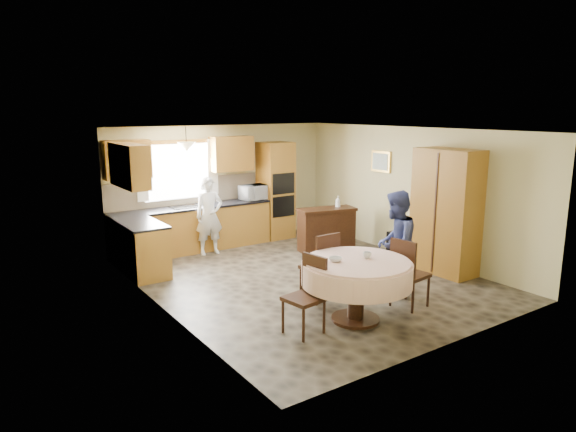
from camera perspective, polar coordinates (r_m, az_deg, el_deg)
The scene contains 36 objects.
floor at distance 8.81m, azimuth 1.98°, elevation -6.93°, with size 5.00×6.00×0.01m, color brown.
ceiling at distance 8.35m, azimuth 2.10°, elevation 9.53°, with size 5.00×6.00×0.01m, color white.
wall_back at distance 11.02m, azimuth -7.30°, elevation 3.49°, with size 5.00×0.02×2.50m, color tan.
wall_front at distance 6.40m, azimuth 18.24°, elevation -3.15°, with size 5.00×0.02×2.50m, color tan.
wall_left at distance 7.32m, azimuth -13.91°, elevation -1.04°, with size 0.02×6.00×2.50m, color tan.
wall_right at distance 10.16m, azimuth 13.46°, elevation 2.55°, with size 0.02×6.00×2.50m, color tan.
window at distance 10.54m, azimuth -12.15°, elevation 4.86°, with size 1.40×0.03×1.10m, color white.
curtain_left at distance 10.23m, azimuth -15.95°, elevation 4.74°, with size 0.22×0.02×1.15m, color white.
curtain_right at distance 10.79m, azimuth -8.36°, elevation 5.43°, with size 0.22×0.02×1.15m, color white.
base_cab_back at distance 10.54m, azimuth -10.54°, elevation -1.48°, with size 3.30×0.60×0.88m, color #B98131.
counter_back at distance 10.45m, azimuth -10.63°, elevation 0.97°, with size 3.30×0.64×0.04m, color black.
base_cab_left at distance 9.26m, azimuth -15.89°, elevation -3.61°, with size 0.60×1.20×0.88m, color #B98131.
counter_left at distance 9.15m, azimuth -16.06°, elevation -0.84°, with size 0.64×1.20×0.04m, color black.
backsplash at distance 10.66m, azimuth -11.33°, elevation 2.69°, with size 3.30×0.02×0.55m, color #C6AF8C.
wall_cab_left at distance 10.02m, azimuth -17.48°, elevation 6.01°, with size 0.85×0.33×0.72m, color #AC762B.
wall_cab_right at distance 10.86m, azimuth -6.28°, elevation 6.90°, with size 0.90×0.33×0.72m, color #AC762B.
wall_cab_side at distance 8.95m, azimuth -17.25°, elevation 5.38°, with size 0.33×1.20×0.72m, color #AC762B.
oven_tower at distance 11.35m, azimuth -1.38°, elevation 2.86°, with size 0.66×0.62×2.12m, color #B98131.
oven_upper at distance 11.06m, azimuth -0.49°, elevation 3.62°, with size 0.56×0.01×0.45m, color black.
oven_lower at distance 11.14m, azimuth -0.49°, elevation 1.08°, with size 0.56×0.01×0.45m, color black.
pendant at distance 10.05m, azimuth -11.22°, elevation 7.55°, with size 0.36×0.36×0.18m, color beige.
sideboard at distance 10.39m, azimuth 4.29°, elevation -1.66°, with size 1.16×0.48×0.83m, color #3A200F.
space_heater at distance 10.14m, azimuth 12.13°, elevation -3.13°, with size 0.38×0.27×0.52m, color black.
cupboard at distance 9.30m, azimuth 17.14°, elevation 0.46°, with size 0.57×1.14×2.17m, color #B98131.
dining_table at distance 6.99m, azimuth 7.64°, elevation -6.38°, with size 1.49×1.49×0.85m.
chair_left at distance 6.64m, azimuth 2.26°, elevation -8.28°, with size 0.50×0.50×1.01m.
chair_back at distance 7.68m, azimuth 3.87°, elevation -5.28°, with size 0.46×0.46×1.05m.
chair_right at distance 7.59m, azimuth 13.09°, elevation -5.87°, with size 0.50×0.50×1.03m.
framed_picture at distance 10.61m, azimuth 10.29°, elevation 5.98°, with size 0.06×0.51×0.42m.
microwave at distance 11.01m, azimuth -3.82°, elevation 2.65°, with size 0.57×0.39×0.31m, color silver.
person_sink at distance 10.19m, azimuth -8.75°, elevation 0.03°, with size 0.56×0.37×1.54m, color silver.
person_dining at distance 8.02m, azimuth 11.83°, elevation -3.01°, with size 0.79×0.62×1.63m, color navy.
bowl_sideboard at distance 10.18m, azimuth 3.47°, elevation 0.59°, with size 0.20×0.20×0.05m, color #B2B2B2.
bottle_sideboard at distance 10.46m, azimuth 5.56°, elevation 1.49°, with size 0.11×0.11×0.28m, color silver.
cup_table at distance 7.04m, azimuth 8.79°, elevation -4.32°, with size 0.11×0.11×0.09m, color #B2B2B2.
bowl_table at distance 6.85m, azimuth 5.28°, elevation -4.83°, with size 0.18×0.18×0.06m, color #B2B2B2.
Camera 1 is at (-4.97, -6.70, 2.85)m, focal length 32.00 mm.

